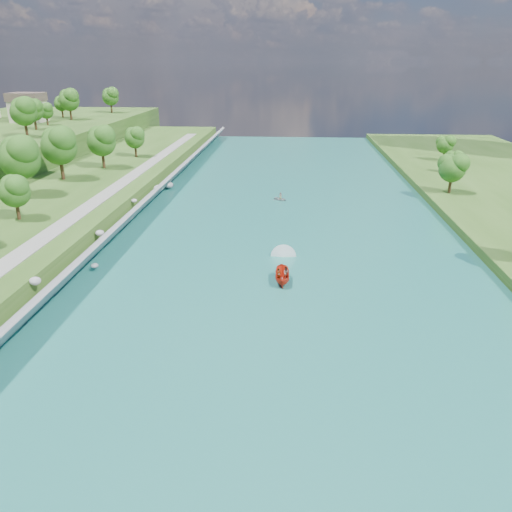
{
  "coord_description": "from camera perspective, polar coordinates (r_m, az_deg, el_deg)",
  "views": [
    {
      "loc": [
        0.88,
        -46.72,
        25.8
      ],
      "look_at": [
        -3.44,
        12.9,
        2.5
      ],
      "focal_mm": 35.0,
      "sensor_mm": 36.0,
      "label": 1
    }
  ],
  "objects": [
    {
      "name": "riprap_bank",
      "position": [
        75.36,
        -16.88,
        1.79
      ],
      "size": [
        3.85,
        236.0,
        4.49
      ],
      "color": "slate",
      "rests_on": "ground"
    },
    {
      "name": "riverside_path",
      "position": [
        77.85,
        -21.48,
        3.18
      ],
      "size": [
        3.0,
        200.0,
        0.1
      ],
      "primitive_type": "cube",
      "color": "gray",
      "rests_on": "berm_west"
    },
    {
      "name": "raft",
      "position": [
        100.03,
        2.81,
        6.59
      ],
      "size": [
        3.62,
        3.52,
        1.53
      ],
      "rotation": [
        0.0,
        0.0,
        0.86
      ],
      "color": "#95989D",
      "rests_on": "river_water"
    },
    {
      "name": "ridge_west",
      "position": [
        165.8,
        -26.69,
        11.72
      ],
      "size": [
        60.0,
        120.0,
        9.0
      ],
      "primitive_type": "cube",
      "color": "#2D5119",
      "rests_on": "ground"
    },
    {
      "name": "motorboat",
      "position": [
        63.16,
        3.02,
        -1.95
      ],
      "size": [
        3.6,
        19.18,
        2.0
      ],
      "rotation": [
        0.0,
        0.0,
        3.18
      ],
      "color": "red",
      "rests_on": "river_water"
    },
    {
      "name": "trees_ridge",
      "position": [
        161.88,
        -21.23,
        15.75
      ],
      "size": [
        17.0,
        68.13,
        10.98
      ],
      "color": "#155015",
      "rests_on": "ridge_west"
    },
    {
      "name": "river_water",
      "position": [
        71.52,
        3.16,
        0.16
      ],
      "size": [
        55.0,
        240.0,
        0.1
      ],
      "primitive_type": "cube",
      "color": "#1A6251",
      "rests_on": "ground"
    },
    {
      "name": "ground",
      "position": [
        53.37,
        2.71,
        -7.64
      ],
      "size": [
        260.0,
        260.0,
        0.0
      ],
      "primitive_type": "plane",
      "color": "#2D5119",
      "rests_on": "ground"
    }
  ]
}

